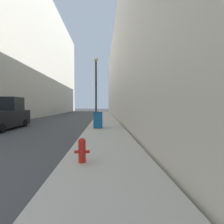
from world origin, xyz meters
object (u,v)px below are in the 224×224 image
(fire_hydrant, at_px, (82,150))
(trash_bin, at_px, (98,120))
(lamppost, at_px, (96,86))
(pickup_truck, at_px, (2,116))

(fire_hydrant, height_order, trash_bin, trash_bin)
(fire_hydrant, distance_m, lamppost, 12.27)
(fire_hydrant, bearing_deg, lamppost, 90.45)
(lamppost, height_order, pickup_truck, lamppost)
(fire_hydrant, bearing_deg, trash_bin, 88.44)
(fire_hydrant, distance_m, pickup_truck, 11.12)
(fire_hydrant, height_order, pickup_truck, pickup_truck)
(fire_hydrant, distance_m, trash_bin, 8.01)
(lamppost, bearing_deg, fire_hydrant, -89.55)
(trash_bin, distance_m, pickup_truck, 7.36)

